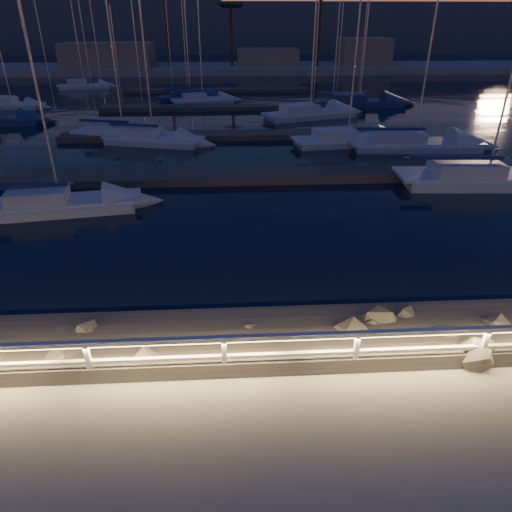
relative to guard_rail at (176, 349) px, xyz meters
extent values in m
plane|color=gray|center=(0.07, 0.00, -0.77)|extent=(400.00, 400.00, 0.00)
cube|color=gray|center=(0.07, -2.50, -0.87)|extent=(240.00, 5.00, 0.20)
cube|color=#615C53|center=(0.07, 1.50, -1.07)|extent=(240.00, 3.45, 1.29)
plane|color=black|center=(0.07, 80.00, -1.37)|extent=(320.00, 320.00, 0.00)
plane|color=black|center=(0.07, 0.00, -1.97)|extent=(400.00, 400.00, 0.00)
cube|color=white|center=(-1.93, 0.00, -0.27)|extent=(0.11, 0.11, 1.00)
cube|color=white|center=(1.07, 0.00, -0.27)|extent=(0.11, 0.11, 1.00)
cube|color=white|center=(4.07, 0.00, -0.27)|extent=(0.11, 0.11, 1.00)
cube|color=white|center=(7.07, 0.00, -0.27)|extent=(0.11, 0.11, 1.00)
cube|color=white|center=(0.07, 0.00, 0.23)|extent=(44.00, 0.12, 0.12)
cube|color=white|center=(0.07, 0.00, -0.27)|extent=(44.00, 0.09, 0.09)
cube|color=#F0BC6C|center=(0.07, -0.02, 0.15)|extent=(44.00, 0.04, 0.03)
sphere|color=#615C53|center=(3.25, 0.76, -0.83)|extent=(0.70, 0.70, 0.70)
sphere|color=#615C53|center=(-2.71, 1.78, -1.05)|extent=(0.88, 0.88, 0.88)
sphere|color=#615C53|center=(-3.08, 2.39, -1.18)|extent=(0.96, 0.96, 0.96)
cube|color=#564D47|center=(0.07, 16.00, -1.17)|extent=(22.00, 2.00, 0.40)
cube|color=#564D47|center=(0.07, 26.00, -1.17)|extent=(22.00, 2.00, 0.40)
cube|color=#564D47|center=(0.07, 38.00, -1.17)|extent=(22.00, 2.00, 0.40)
cube|color=#564D47|center=(0.07, 50.00, -1.17)|extent=(22.00, 2.00, 0.40)
cube|color=gray|center=(0.07, 74.00, -0.97)|extent=(160.00, 14.00, 1.20)
cube|color=gray|center=(-17.93, 74.00, 1.03)|extent=(14.00, 8.00, 4.00)
cube|color=gray|center=(8.07, 75.00, 0.53)|extent=(10.00, 6.00, 3.00)
cube|color=gray|center=(24.07, 74.00, 1.33)|extent=(8.00, 7.00, 4.60)
cylinder|color=#463221|center=(-7.93, 72.00, 4.88)|extent=(0.44, 0.44, 10.50)
cylinder|color=#463221|center=(2.07, 73.00, 4.13)|extent=(0.44, 0.44, 9.00)
cylinder|color=#463221|center=(16.07, 72.00, 5.38)|extent=(0.44, 0.44, 11.50)
cube|color=#3B485B|center=(0.07, 130.00, 3.23)|extent=(220.00, 30.00, 14.00)
cube|color=#3B485B|center=(-59.93, 140.00, 5.23)|extent=(120.00, 25.00, 18.00)
cube|color=silver|center=(-6.45, 12.00, -1.22)|extent=(6.81, 3.17, 0.51)
cube|color=silver|center=(-6.45, 12.00, -0.90)|extent=(7.30, 2.93, 0.14)
cube|color=silver|center=(-7.35, 11.86, -0.57)|extent=(2.77, 2.01, 0.60)
cylinder|color=#A7A8AC|center=(-6.45, 12.00, 4.88)|extent=(0.11, 0.11, 11.38)
cylinder|color=#A7A8AC|center=(-7.80, 11.79, -0.11)|extent=(4.06, 0.71, 0.07)
cube|color=silver|center=(9.58, 23.48, -1.22)|extent=(7.48, 3.29, 0.52)
cube|color=silver|center=(9.58, 23.48, -0.89)|extent=(8.03, 3.00, 0.14)
cube|color=silver|center=(8.58, 23.35, -0.56)|extent=(3.02, 2.14, 0.62)
cylinder|color=#A7A8AC|center=(9.58, 23.48, 5.48)|extent=(0.11, 0.11, 12.56)
cylinder|color=#A7A8AC|center=(8.08, 23.29, -0.09)|extent=(4.50, 0.63, 0.08)
cube|color=silver|center=(14.92, 14.56, -1.22)|extent=(8.97, 3.48, 0.59)
cube|color=silver|center=(14.92, 14.56, -0.85)|extent=(9.68, 3.08, 0.16)
cube|color=silver|center=(13.70, 14.64, -0.47)|extent=(3.55, 2.41, 0.70)
cylinder|color=#A7A8AC|center=(13.09, 14.67, 0.06)|extent=(5.50, 0.43, 0.09)
cube|color=silver|center=(-4.02, 24.48, -1.22)|extent=(6.89, 3.84, 0.51)
cube|color=silver|center=(-4.02, 24.48, -0.90)|extent=(7.33, 3.67, 0.14)
cube|color=silver|center=(-4.89, 24.72, -0.57)|extent=(2.89, 2.25, 0.60)
cylinder|color=#A7A8AC|center=(-4.02, 24.48, 4.88)|extent=(0.11, 0.11, 11.37)
cylinder|color=#A7A8AC|center=(-5.33, 24.84, -0.11)|extent=(3.97, 1.16, 0.07)
cube|color=silver|center=(-6.39, 26.06, -1.22)|extent=(7.30, 4.05, 0.50)
cube|color=silver|center=(-6.39, 26.06, -0.91)|extent=(7.76, 3.87, 0.14)
cube|color=silver|center=(-7.32, 26.32, -0.59)|extent=(3.06, 2.38, 0.59)
cylinder|color=#A7A8AC|center=(-6.39, 26.06, 5.20)|extent=(0.11, 0.11, 12.04)
cylinder|color=#A7A8AC|center=(-7.79, 26.44, -0.13)|extent=(4.20, 1.21, 0.07)
cube|color=silver|center=(13.79, 22.01, -1.22)|extent=(8.33, 3.19, 0.55)
cube|color=silver|center=(13.79, 22.01, -0.87)|extent=(8.99, 2.82, 0.15)
cube|color=silver|center=(12.66, 22.08, -0.53)|extent=(3.30, 2.23, 0.65)
cylinder|color=#A7A8AC|center=(13.79, 22.01, 6.34)|extent=(0.12, 0.12, 14.22)
cylinder|color=#A7A8AC|center=(12.09, 22.11, -0.03)|extent=(5.12, 0.37, 0.08)
cube|color=silver|center=(-19.93, 39.92, -1.22)|extent=(6.01, 2.88, 0.49)
cube|color=silver|center=(-19.93, 39.92, -0.91)|extent=(6.43, 2.68, 0.13)
cube|color=silver|center=(-20.72, 40.06, -0.60)|extent=(2.45, 1.80, 0.58)
cube|color=silver|center=(-1.36, 41.92, -1.22)|extent=(6.43, 3.46, 0.48)
cube|color=silver|center=(-1.36, 41.92, -0.92)|extent=(6.86, 3.29, 0.13)
cube|color=silver|center=(-2.18, 41.72, -0.62)|extent=(2.68, 2.06, 0.56)
cylinder|color=#A7A8AC|center=(-1.36, 41.92, 4.48)|extent=(0.10, 0.10, 10.63)
cylinder|color=#A7A8AC|center=(-2.59, 41.61, -0.18)|extent=(3.73, 0.99, 0.07)
cube|color=silver|center=(8.56, 33.36, -1.22)|extent=(8.38, 5.27, 0.57)
cube|color=silver|center=(8.56, 33.36, -0.86)|extent=(8.86, 5.13, 0.16)
cube|color=silver|center=(7.52, 32.98, -0.49)|extent=(3.59, 2.95, 0.68)
cylinder|color=#A7A8AC|center=(8.56, 33.36, 6.15)|extent=(0.13, 0.13, 13.81)
cylinder|color=#A7A8AC|center=(7.01, 32.78, 0.03)|extent=(4.69, 1.82, 0.08)
cube|color=navy|center=(14.52, 39.21, -1.22)|extent=(8.40, 3.00, 0.56)
cube|color=navy|center=(14.52, 39.21, -0.87)|extent=(9.08, 2.60, 0.15)
cube|color=navy|center=(13.36, 39.18, -0.51)|extent=(3.29, 2.17, 0.66)
cylinder|color=#A7A8AC|center=(14.52, 39.21, 6.46)|extent=(0.12, 0.12, 14.45)
cylinder|color=#A7A8AC|center=(12.79, 39.17, -0.01)|extent=(5.20, 0.22, 0.08)
cube|color=silver|center=(-16.81, 54.12, -1.22)|extent=(6.27, 3.23, 0.51)
cube|color=silver|center=(-16.81, 54.12, -0.90)|extent=(6.70, 3.04, 0.14)
cube|color=silver|center=(-17.62, 53.94, -0.58)|extent=(2.59, 1.96, 0.60)
cylinder|color=#A7A8AC|center=(-16.81, 54.12, 4.39)|extent=(0.11, 0.11, 10.39)
cylinder|color=#A7A8AC|center=(-18.02, 53.86, -0.12)|extent=(3.67, 0.87, 0.07)
cube|color=navy|center=(-2.79, 44.03, -1.22)|extent=(6.51, 3.83, 0.48)
cube|color=navy|center=(-2.79, 44.03, -0.92)|extent=(6.90, 3.69, 0.13)
cube|color=navy|center=(-3.61, 43.77, -0.61)|extent=(2.75, 2.20, 0.57)
cylinder|color=#A7A8AC|center=(-2.79, 44.03, 4.53)|extent=(0.10, 0.10, 10.72)
cylinder|color=#A7A8AC|center=(-4.02, 43.64, -0.17)|extent=(3.70, 1.23, 0.07)
camera|label=1|loc=(1.31, -8.06, 6.46)|focal=32.00mm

